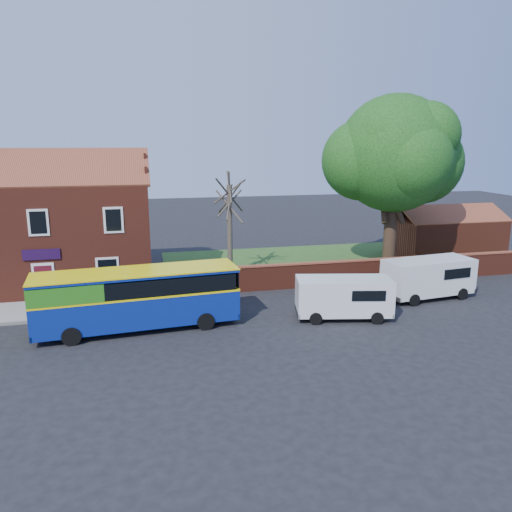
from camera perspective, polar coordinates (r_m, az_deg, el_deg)
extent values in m
plane|color=black|center=(23.53, -8.73, -9.59)|extent=(120.00, 120.00, 0.00)
cube|color=gray|center=(29.41, -23.42, -5.77)|extent=(18.00, 3.50, 0.12)
cube|color=slate|center=(27.78, -24.05, -6.88)|extent=(18.00, 0.15, 0.14)
cube|color=#426B28|center=(38.62, 9.30, -0.60)|extent=(26.00, 12.00, 0.04)
cube|color=maroon|center=(34.16, -22.23, 2.37)|extent=(12.00, 8.00, 6.50)
cube|color=brown|center=(31.75, -23.45, 9.27)|extent=(12.30, 4.08, 2.16)
cube|color=brown|center=(35.69, -22.33, 9.66)|extent=(12.30, 4.08, 2.16)
cube|color=black|center=(30.04, -23.63, 3.52)|extent=(1.10, 0.06, 1.50)
cube|color=#4C0F19|center=(30.72, -23.05, -2.93)|extent=(0.95, 0.04, 2.10)
cube|color=silver|center=(30.73, -23.05, -2.83)|extent=(1.20, 0.06, 2.30)
cube|color=#210B31|center=(30.32, -23.33, 0.16)|extent=(2.00, 0.06, 0.60)
cube|color=maroon|center=(33.14, 13.23, -1.74)|extent=(22.00, 0.30, 1.50)
cube|color=brown|center=(32.95, 13.31, -0.39)|extent=(22.00, 0.38, 0.10)
cube|color=maroon|center=(42.50, 20.70, 2.01)|extent=(8.00, 5.00, 3.00)
cube|color=brown|center=(41.17, 21.88, 4.48)|extent=(8.20, 2.56, 1.24)
cube|color=brown|center=(43.23, 20.01, 4.99)|extent=(8.20, 2.56, 1.24)
cube|color=navy|center=(25.00, -13.31, -5.73)|extent=(9.79, 3.27, 1.53)
cube|color=yellow|center=(24.77, -13.40, -4.06)|extent=(9.81, 3.29, 0.10)
cube|color=black|center=(24.64, -13.46, -3.04)|extent=(9.41, 3.25, 0.76)
cube|color=#31841C|center=(24.62, -20.83, -3.56)|extent=(3.48, 2.73, 0.81)
cube|color=navy|center=(24.51, -13.52, -1.89)|extent=(9.79, 3.27, 0.14)
cube|color=yellow|center=(24.49, -13.53, -1.71)|extent=(9.83, 3.31, 0.06)
cylinder|color=black|center=(24.14, -20.35, -8.58)|extent=(0.89, 0.36, 0.86)
cylinder|color=black|center=(26.25, -20.20, -6.84)|extent=(0.89, 0.36, 0.86)
cylinder|color=black|center=(24.58, -5.78, -7.42)|extent=(0.89, 0.36, 0.86)
cylinder|color=black|center=(26.65, -6.83, -5.80)|extent=(0.89, 0.36, 0.86)
cube|color=white|center=(26.15, 9.97, -4.50)|extent=(5.12, 2.87, 1.83)
cube|color=black|center=(26.57, 14.61, -3.79)|extent=(0.41, 1.62, 0.72)
cube|color=black|center=(26.96, 14.89, -6.04)|extent=(0.49, 1.91, 0.23)
cylinder|color=black|center=(25.33, 6.83, -7.09)|extent=(0.67, 0.34, 0.64)
cylinder|color=black|center=(27.02, 6.30, -5.78)|extent=(0.67, 0.34, 0.64)
cylinder|color=black|center=(25.94, 13.66, -6.89)|extent=(0.67, 0.34, 0.64)
cylinder|color=black|center=(27.59, 12.71, -5.63)|extent=(0.67, 0.34, 0.64)
cube|color=white|center=(30.73, 19.08, -2.19)|extent=(5.47, 2.74, 1.99)
cube|color=black|center=(32.18, 22.39, -1.22)|extent=(0.30, 1.78, 0.79)
cube|color=black|center=(32.62, 22.49, -3.24)|extent=(0.36, 2.09, 0.25)
cylinder|color=black|center=(29.23, 17.59, -4.81)|extent=(0.71, 0.31, 0.69)
cylinder|color=black|center=(30.74, 15.35, -3.79)|extent=(0.71, 0.31, 0.69)
cylinder|color=black|center=(31.35, 22.47, -4.01)|extent=(0.71, 0.31, 0.69)
cylinder|color=black|center=(32.76, 20.16, -3.10)|extent=(0.71, 0.31, 0.69)
cylinder|color=black|center=(35.98, 15.04, 2.17)|extent=(0.87, 0.87, 5.01)
sphere|color=#337725|center=(35.41, 15.58, 11.20)|extent=(7.83, 7.83, 7.83)
sphere|color=#337725|center=(36.93, 18.37, 10.06)|extent=(5.66, 5.66, 5.66)
sphere|color=#337725|center=(35.08, 12.00, 10.67)|extent=(5.44, 5.44, 5.44)
cylinder|color=#4C4238|center=(33.61, -3.02, 2.86)|extent=(0.35, 0.35, 6.16)
cylinder|color=#4C4238|center=(33.29, -3.06, 6.59)|extent=(0.36, 3.00, 2.42)
cylinder|color=#4C4238|center=(33.32, -3.06, 6.22)|extent=(1.57, 2.22, 2.22)
cylinder|color=#4C4238|center=(33.27, -3.07, 6.97)|extent=(2.52, 1.16, 2.45)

